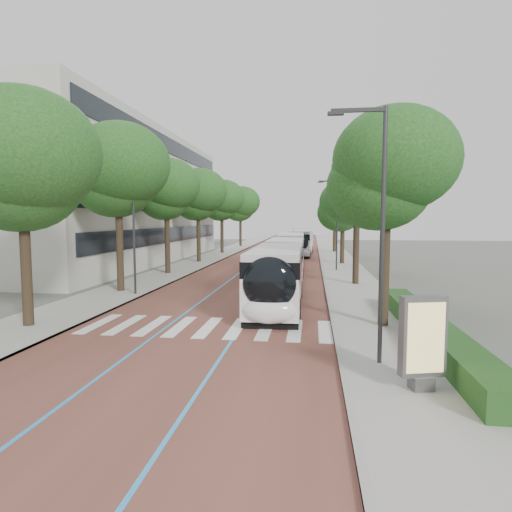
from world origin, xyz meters
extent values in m
plane|color=#51544C|center=(0.00, 0.00, 0.00)|extent=(160.00, 160.00, 0.00)
cube|color=brown|center=(0.00, 40.00, 0.01)|extent=(11.00, 140.00, 0.02)
cube|color=#98958F|center=(-7.50, 40.00, 0.06)|extent=(4.00, 140.00, 0.12)
cube|color=#98958F|center=(7.50, 40.00, 0.06)|extent=(4.00, 140.00, 0.12)
cube|color=gray|center=(-5.60, 40.00, 0.06)|extent=(0.20, 140.00, 0.14)
cube|color=gray|center=(5.60, 40.00, 0.06)|extent=(0.20, 140.00, 0.14)
cube|color=silver|center=(-4.80, 1.00, 0.03)|extent=(0.55, 3.60, 0.01)
cube|color=silver|center=(-3.55, 1.00, 0.03)|extent=(0.55, 3.60, 0.01)
cube|color=silver|center=(-2.30, 1.00, 0.03)|extent=(0.55, 3.60, 0.01)
cube|color=silver|center=(-1.05, 1.00, 0.03)|extent=(0.55, 3.60, 0.01)
cube|color=silver|center=(0.20, 1.00, 0.03)|extent=(0.55, 3.60, 0.01)
cube|color=silver|center=(1.45, 1.00, 0.03)|extent=(0.55, 3.60, 0.01)
cube|color=silver|center=(2.70, 1.00, 0.03)|extent=(0.55, 3.60, 0.01)
cube|color=silver|center=(3.95, 1.00, 0.03)|extent=(0.55, 3.60, 0.01)
cube|color=silver|center=(5.20, 1.00, 0.03)|extent=(0.55, 3.60, 0.01)
cube|color=#298BCF|center=(-1.60, 40.00, 0.02)|extent=(0.12, 126.00, 0.01)
cube|color=#298BCF|center=(1.60, 40.00, 0.02)|extent=(0.12, 126.00, 0.01)
cube|color=#ACAB9F|center=(-19.50, 28.00, 7.00)|extent=(18.00, 40.00, 14.00)
cube|color=black|center=(-10.45, 28.00, 3.00)|extent=(0.12, 38.00, 1.60)
cube|color=black|center=(-10.45, 28.00, 6.20)|extent=(0.12, 38.00, 1.60)
cube|color=black|center=(-10.45, 28.00, 9.40)|extent=(0.12, 38.00, 1.60)
cube|color=black|center=(-10.45, 28.00, 12.40)|extent=(0.12, 38.00, 1.60)
cube|color=#1A4216|center=(9.10, 0.00, 0.52)|extent=(1.20, 14.00, 0.80)
cylinder|color=#2E2E31|center=(6.80, -3.00, 4.12)|extent=(0.14, 0.14, 8.00)
cube|color=#2E2E31|center=(6.00, -3.00, 8.02)|extent=(1.70, 0.12, 0.12)
cube|color=#2E2E31|center=(5.30, -3.00, 7.94)|extent=(0.50, 0.20, 0.10)
cylinder|color=#2E2E31|center=(6.80, 22.00, 4.12)|extent=(0.14, 0.14, 8.00)
cube|color=#2E2E31|center=(6.00, 22.00, 8.02)|extent=(1.70, 0.12, 0.12)
cube|color=#2E2E31|center=(5.30, 22.00, 7.94)|extent=(0.50, 0.20, 0.10)
cylinder|color=#2E2E31|center=(-6.10, 8.00, 4.12)|extent=(0.14, 0.14, 8.00)
cylinder|color=black|center=(-7.50, 0.00, 2.43)|extent=(0.44, 0.44, 4.87)
ellipsoid|color=#164014|center=(-7.50, 0.00, 6.86)|extent=(6.18, 6.18, 5.25)
cylinder|color=black|center=(-7.50, 9.00, 2.65)|extent=(0.44, 0.44, 5.31)
ellipsoid|color=#164014|center=(-7.50, 9.00, 7.48)|extent=(6.11, 6.11, 5.19)
cylinder|color=black|center=(-7.50, 18.00, 2.46)|extent=(0.44, 0.44, 4.91)
ellipsoid|color=#164014|center=(-7.50, 18.00, 6.92)|extent=(5.13, 5.13, 4.36)
cylinder|color=black|center=(-7.50, 28.00, 2.50)|extent=(0.44, 0.44, 4.99)
ellipsoid|color=#164014|center=(-7.50, 28.00, 7.03)|extent=(5.67, 5.67, 4.82)
cylinder|color=black|center=(-7.50, 40.00, 2.46)|extent=(0.44, 0.44, 4.92)
ellipsoid|color=#164014|center=(-7.50, 40.00, 6.93)|extent=(5.62, 5.62, 4.78)
cylinder|color=black|center=(-7.50, 55.00, 2.47)|extent=(0.44, 0.44, 4.94)
ellipsoid|color=#164014|center=(-7.50, 55.00, 6.96)|extent=(6.14, 6.14, 5.22)
cylinder|color=black|center=(7.70, 2.00, 2.32)|extent=(0.44, 0.44, 4.65)
ellipsoid|color=#164014|center=(7.70, 2.00, 6.55)|extent=(5.16, 5.16, 4.39)
cylinder|color=black|center=(7.70, 14.00, 2.30)|extent=(0.44, 0.44, 4.61)
ellipsoid|color=#164014|center=(7.70, 14.00, 6.49)|extent=(4.85, 4.85, 4.12)
cylinder|color=black|center=(7.70, 28.00, 2.07)|extent=(0.44, 0.44, 4.13)
ellipsoid|color=#164014|center=(7.70, 28.00, 5.82)|extent=(5.43, 5.43, 4.62)
cylinder|color=black|center=(7.70, 44.00, 2.30)|extent=(0.44, 0.44, 4.60)
ellipsoid|color=#164014|center=(7.70, 44.00, 6.48)|extent=(4.82, 4.82, 4.10)
cylinder|color=black|center=(2.76, 10.60, 1.77)|extent=(2.31, 0.93, 2.30)
cube|color=white|center=(2.82, 5.47, 1.26)|extent=(2.61, 9.39, 1.82)
cube|color=black|center=(2.82, 5.47, 2.40)|extent=(2.65, 9.20, 0.97)
cube|color=#BDBDBF|center=(2.82, 5.47, 3.04)|extent=(2.56, 9.20, 0.31)
cube|color=black|center=(2.82, 5.47, 0.17)|extent=(2.56, 9.01, 0.35)
cube|color=white|center=(2.71, 14.92, 1.26)|extent=(2.59, 7.77, 1.82)
cube|color=black|center=(2.71, 14.92, 2.40)|extent=(2.63, 7.62, 0.97)
cube|color=#BDBDBF|center=(2.71, 14.92, 3.04)|extent=(2.54, 7.61, 0.31)
cube|color=black|center=(2.71, 14.92, 0.17)|extent=(2.54, 7.46, 0.35)
ellipsoid|color=black|center=(2.87, 0.94, 2.00)|extent=(2.36, 1.13, 2.28)
ellipsoid|color=white|center=(2.87, 0.89, 0.86)|extent=(2.36, 1.03, 1.14)
cylinder|color=black|center=(1.72, 3.17, 0.50)|extent=(0.31, 1.00, 1.00)
cylinder|color=black|center=(3.98, 3.20, 0.50)|extent=(0.31, 1.00, 1.00)
cylinder|color=black|center=(1.56, 16.57, 0.50)|extent=(0.31, 1.00, 1.00)
cylinder|color=black|center=(3.82, 16.60, 0.50)|extent=(0.31, 1.00, 1.00)
cylinder|color=black|center=(1.65, 8.53, 0.50)|extent=(0.31, 1.00, 1.00)
cylinder|color=black|center=(3.91, 8.56, 0.50)|extent=(0.31, 1.00, 1.00)
cube|color=white|center=(2.54, 25.86, 1.26)|extent=(2.76, 12.05, 1.82)
cube|color=black|center=(2.54, 25.86, 2.40)|extent=(2.80, 11.81, 0.97)
cube|color=#BDBDBF|center=(2.54, 25.86, 3.04)|extent=(2.71, 11.81, 0.31)
cube|color=black|center=(2.54, 25.86, 0.17)|extent=(2.70, 11.57, 0.35)
ellipsoid|color=black|center=(2.67, 20.01, 2.00)|extent=(2.37, 1.15, 2.28)
ellipsoid|color=white|center=(2.67, 19.96, 0.86)|extent=(2.37, 1.05, 1.14)
cylinder|color=black|center=(1.49, 22.24, 0.50)|extent=(0.32, 1.01, 1.00)
cylinder|color=black|center=(3.75, 22.29, 0.50)|extent=(0.32, 1.01, 1.00)
cylinder|color=black|center=(1.32, 29.64, 0.50)|extent=(0.32, 1.01, 1.00)
cylinder|color=black|center=(3.58, 29.69, 0.50)|extent=(0.32, 1.01, 1.00)
cube|color=white|center=(3.27, 38.89, 1.26)|extent=(2.89, 12.07, 1.82)
cube|color=black|center=(3.27, 38.89, 2.40)|extent=(2.92, 11.84, 0.97)
cube|color=#BDBDBF|center=(3.27, 38.89, 3.04)|extent=(2.83, 11.83, 0.31)
cube|color=black|center=(3.27, 38.89, 0.17)|extent=(2.82, 11.59, 0.35)
ellipsoid|color=black|center=(3.08, 33.04, 2.00)|extent=(2.38, 1.18, 2.28)
ellipsoid|color=white|center=(3.08, 32.99, 0.86)|extent=(2.38, 1.08, 1.14)
cylinder|color=black|center=(2.03, 35.32, 0.50)|extent=(0.33, 1.01, 1.00)
cylinder|color=black|center=(4.29, 35.25, 0.50)|extent=(0.33, 1.01, 1.00)
cylinder|color=black|center=(2.27, 42.72, 0.50)|extent=(0.33, 1.01, 1.00)
cylinder|color=black|center=(4.53, 42.65, 0.50)|extent=(0.33, 1.01, 1.00)
cube|color=white|center=(2.72, 51.99, 1.26)|extent=(3.16, 12.12, 1.82)
cube|color=black|center=(2.72, 51.99, 2.40)|extent=(3.18, 11.88, 0.97)
cube|color=#BDBDBF|center=(2.72, 51.99, 3.04)|extent=(3.09, 11.88, 0.31)
cube|color=black|center=(2.72, 51.99, 0.17)|extent=(3.08, 11.64, 0.35)
ellipsoid|color=black|center=(3.05, 46.15, 2.00)|extent=(2.41, 1.23, 2.28)
ellipsoid|color=white|center=(3.05, 46.10, 0.86)|extent=(2.40, 1.13, 1.14)
cylinder|color=black|center=(1.79, 48.33, 0.50)|extent=(0.35, 1.02, 1.00)
cylinder|color=black|center=(4.05, 48.46, 0.50)|extent=(0.35, 1.02, 1.00)
cylinder|color=black|center=(1.39, 55.72, 0.50)|extent=(0.35, 1.02, 1.00)
cylinder|color=black|center=(3.64, 55.84, 0.50)|extent=(0.35, 1.02, 1.00)
cube|color=#59595B|center=(7.58, -5.07, 0.31)|extent=(0.67, 0.60, 0.38)
cube|color=#59595B|center=(7.58, -5.07, 1.58)|extent=(1.27, 0.63, 2.17)
cube|color=#D1BC6E|center=(7.63, -5.24, 1.58)|extent=(1.01, 0.28, 1.88)
camera|label=1|loc=(4.63, -16.71, 4.71)|focal=30.00mm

